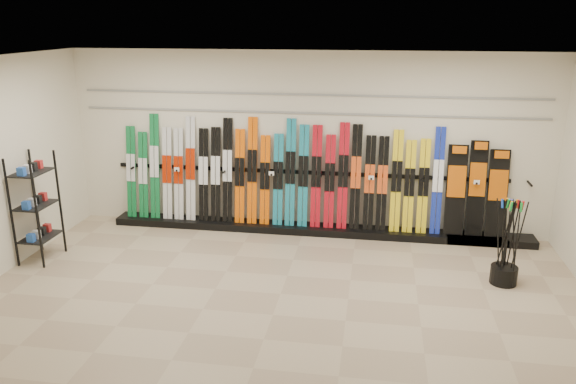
# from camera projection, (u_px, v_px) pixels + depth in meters

# --- Properties ---
(floor) EXTENTS (8.00, 8.00, 0.00)m
(floor) POSITION_uv_depth(u_px,v_px,m) (281.00, 294.00, 7.40)
(floor) COLOR tan
(floor) RESTS_ON ground
(back_wall) EXTENTS (8.00, 0.00, 8.00)m
(back_wall) POSITION_uv_depth(u_px,v_px,m) (306.00, 143.00, 9.31)
(back_wall) COLOR beige
(back_wall) RESTS_ON floor
(ceiling) EXTENTS (8.00, 8.00, 0.00)m
(ceiling) POSITION_uv_depth(u_px,v_px,m) (280.00, 61.00, 6.51)
(ceiling) COLOR silver
(ceiling) RESTS_ON back_wall
(ski_rack_base) EXTENTS (8.00, 0.40, 0.12)m
(ski_rack_base) POSITION_uv_depth(u_px,v_px,m) (317.00, 229.00, 9.49)
(ski_rack_base) COLOR black
(ski_rack_base) RESTS_ON floor
(skis) EXTENTS (5.38, 0.27, 1.80)m
(skis) POSITION_uv_depth(u_px,v_px,m) (278.00, 177.00, 9.40)
(skis) COLOR #106F34
(skis) RESTS_ON ski_rack_base
(snowboards) EXTENTS (0.95, 0.24, 1.53)m
(snowboards) POSITION_uv_depth(u_px,v_px,m) (476.00, 191.00, 8.94)
(snowboards) COLOR black
(snowboards) RESTS_ON ski_rack_base
(accessory_rack) EXTENTS (0.40, 0.60, 1.62)m
(accessory_rack) POSITION_uv_depth(u_px,v_px,m) (36.00, 208.00, 8.26)
(accessory_rack) COLOR black
(accessory_rack) RESTS_ON floor
(pole_bin) EXTENTS (0.36, 0.36, 0.25)m
(pole_bin) POSITION_uv_depth(u_px,v_px,m) (504.00, 275.00, 7.66)
(pole_bin) COLOR black
(pole_bin) RESTS_ON floor
(ski_poles) EXTENTS (0.39, 0.33, 1.18)m
(ski_poles) POSITION_uv_depth(u_px,v_px,m) (508.00, 242.00, 7.52)
(ski_poles) COLOR black
(ski_poles) RESTS_ON pole_bin
(slatwall_rail_0) EXTENTS (7.60, 0.02, 0.03)m
(slatwall_rail_0) POSITION_uv_depth(u_px,v_px,m) (306.00, 113.00, 9.14)
(slatwall_rail_0) COLOR gray
(slatwall_rail_0) RESTS_ON back_wall
(slatwall_rail_1) EXTENTS (7.60, 0.02, 0.03)m
(slatwall_rail_1) POSITION_uv_depth(u_px,v_px,m) (306.00, 95.00, 9.05)
(slatwall_rail_1) COLOR gray
(slatwall_rail_1) RESTS_ON back_wall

